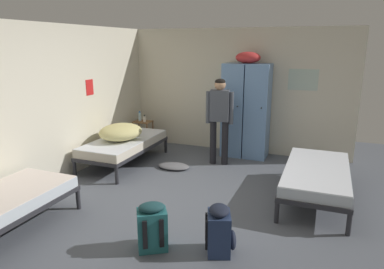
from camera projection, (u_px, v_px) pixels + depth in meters
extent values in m
plane|color=#565B66|center=(185.00, 203.00, 5.00)|extent=(8.91, 8.91, 0.00)
cube|color=beige|center=(237.00, 91.00, 7.22)|extent=(4.66, 0.06, 2.53)
cube|color=beige|center=(50.00, 106.00, 5.50)|extent=(0.06, 5.57, 2.53)
cube|color=#B7CCBC|center=(303.00, 80.00, 6.66)|extent=(0.55, 0.01, 0.40)
cube|color=red|center=(90.00, 87.00, 6.32)|extent=(0.01, 0.20, 0.28)
cube|color=#6B93C6|center=(235.00, 110.00, 7.01)|extent=(0.44, 0.52, 1.85)
cylinder|color=black|center=(237.00, 106.00, 6.69)|extent=(0.02, 0.03, 0.02)
cube|color=#6B93C6|center=(257.00, 112.00, 6.85)|extent=(0.44, 0.52, 1.85)
cylinder|color=black|center=(261.00, 108.00, 6.53)|extent=(0.02, 0.03, 0.02)
ellipsoid|color=red|center=(248.00, 58.00, 6.67)|extent=(0.48, 0.36, 0.22)
cylinder|color=brown|center=(133.00, 135.00, 7.67)|extent=(0.03, 0.03, 0.55)
cylinder|color=brown|center=(147.00, 136.00, 7.55)|extent=(0.03, 0.03, 0.55)
cylinder|color=brown|center=(139.00, 132.00, 7.92)|extent=(0.03, 0.03, 0.55)
cylinder|color=brown|center=(153.00, 133.00, 7.79)|extent=(0.03, 0.03, 0.55)
cube|color=brown|center=(143.00, 138.00, 7.75)|extent=(0.38, 0.30, 0.02)
cube|color=brown|center=(143.00, 122.00, 7.66)|extent=(0.38, 0.30, 0.02)
cylinder|color=#28282D|center=(31.00, 190.00, 5.10)|extent=(0.06, 0.06, 0.28)
cylinder|color=#28282D|center=(78.00, 199.00, 4.80)|extent=(0.06, 0.06, 0.28)
cylinder|color=#28282D|center=(75.00, 169.00, 5.95)|extent=(0.06, 0.06, 0.28)
cylinder|color=#28282D|center=(117.00, 176.00, 5.65)|extent=(0.06, 0.06, 0.28)
cylinder|color=#28282D|center=(131.00, 142.00, 7.61)|extent=(0.06, 0.06, 0.28)
cylinder|color=#28282D|center=(166.00, 146.00, 7.31)|extent=(0.06, 0.06, 0.28)
cube|color=#28282D|center=(124.00, 148.00, 6.59)|extent=(0.90, 1.90, 0.06)
cube|color=beige|center=(124.00, 143.00, 6.56)|extent=(0.87, 1.84, 0.14)
cube|color=silver|center=(124.00, 139.00, 6.54)|extent=(0.86, 1.82, 0.01)
cylinder|color=#28282D|center=(344.00, 173.00, 5.79)|extent=(0.06, 0.06, 0.28)
cylinder|color=#28282D|center=(292.00, 167.00, 6.08)|extent=(0.06, 0.06, 0.28)
cylinder|color=#28282D|center=(349.00, 225.00, 4.13)|extent=(0.06, 0.06, 0.28)
cylinder|color=#28282D|center=(277.00, 212.00, 4.42)|extent=(0.06, 0.06, 0.28)
cube|color=#28282D|center=(316.00, 179.00, 5.06)|extent=(0.90, 1.90, 0.06)
cube|color=silver|center=(317.00, 173.00, 5.04)|extent=(0.87, 1.84, 0.14)
cube|color=silver|center=(317.00, 168.00, 5.02)|extent=(0.86, 1.82, 0.01)
ellipsoid|color=#D1C67F|center=(121.00, 132.00, 6.46)|extent=(0.75, 0.86, 0.29)
cylinder|color=black|center=(225.00, 143.00, 6.53)|extent=(0.12, 0.12, 0.83)
cylinder|color=black|center=(213.00, 142.00, 6.58)|extent=(0.12, 0.12, 0.83)
cube|color=#474C56|center=(220.00, 106.00, 6.38)|extent=(0.37, 0.26, 0.57)
cylinder|color=#474C56|center=(231.00, 108.00, 6.34)|extent=(0.08, 0.08, 0.59)
cylinder|color=#474C56|center=(208.00, 107.00, 6.43)|extent=(0.08, 0.08, 0.59)
sphere|color=tan|center=(220.00, 85.00, 6.28)|extent=(0.20, 0.20, 0.20)
ellipsoid|color=black|center=(220.00, 82.00, 6.27)|extent=(0.19, 0.19, 0.11)
cylinder|color=#B2DBEA|center=(140.00, 117.00, 7.68)|extent=(0.06, 0.06, 0.18)
cylinder|color=#2666B2|center=(140.00, 112.00, 7.66)|extent=(0.04, 0.04, 0.03)
cylinder|color=white|center=(145.00, 119.00, 7.58)|extent=(0.06, 0.06, 0.12)
cylinder|color=black|center=(144.00, 116.00, 7.56)|extent=(0.03, 0.03, 0.03)
cube|color=navy|center=(219.00, 233.00, 3.77)|extent=(0.33, 0.38, 0.46)
ellipsoid|color=black|center=(232.00, 240.00, 3.79)|extent=(0.16, 0.25, 0.20)
ellipsoid|color=black|center=(219.00, 210.00, 3.71)|extent=(0.30, 0.34, 0.10)
cube|color=black|center=(206.00, 235.00, 3.69)|extent=(0.04, 0.06, 0.32)
cube|color=black|center=(206.00, 227.00, 3.86)|extent=(0.04, 0.06, 0.32)
cube|color=#23666B|center=(152.00, 230.00, 3.84)|extent=(0.40, 0.37, 0.46)
ellipsoid|color=#193D42|center=(151.00, 230.00, 4.00)|extent=(0.25, 0.20, 0.20)
ellipsoid|color=#193D42|center=(152.00, 207.00, 3.77)|extent=(0.36, 0.34, 0.10)
cube|color=black|center=(162.00, 233.00, 3.72)|extent=(0.06, 0.05, 0.32)
cube|color=black|center=(145.00, 235.00, 3.69)|extent=(0.06, 0.05, 0.32)
ellipsoid|color=slate|center=(174.00, 166.00, 6.41)|extent=(0.59, 0.39, 0.08)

